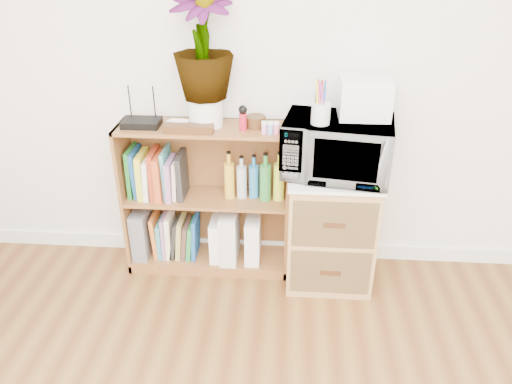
# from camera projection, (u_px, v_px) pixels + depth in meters

# --- Properties ---
(skirting_board) EXTENTS (4.00, 0.02, 0.10)m
(skirting_board) POSITION_uv_depth(u_px,v_px,m) (265.00, 247.00, 3.35)
(skirting_board) COLOR white
(skirting_board) RESTS_ON ground
(bookshelf) EXTENTS (1.00, 0.30, 0.95)m
(bookshelf) POSITION_uv_depth(u_px,v_px,m) (207.00, 200.00, 3.05)
(bookshelf) COLOR brown
(bookshelf) RESTS_ON ground
(wicker_unit) EXTENTS (0.50, 0.45, 0.70)m
(wicker_unit) POSITION_uv_depth(u_px,v_px,m) (330.00, 228.00, 2.99)
(wicker_unit) COLOR #9E7542
(wicker_unit) RESTS_ON ground
(microwave) EXTENTS (0.63, 0.47, 0.32)m
(microwave) POSITION_uv_depth(u_px,v_px,m) (337.00, 147.00, 2.73)
(microwave) COLOR silver
(microwave) RESTS_ON wicker_unit
(pen_cup) EXTENTS (0.10, 0.10, 0.11)m
(pen_cup) POSITION_uv_depth(u_px,v_px,m) (321.00, 114.00, 2.58)
(pen_cup) COLOR silver
(pen_cup) RESTS_ON microwave
(small_appliance) EXTENTS (0.27, 0.22, 0.21)m
(small_appliance) POSITION_uv_depth(u_px,v_px,m) (365.00, 98.00, 2.65)
(small_appliance) COLOR white
(small_appliance) RESTS_ON microwave
(router) EXTENTS (0.21, 0.14, 0.04)m
(router) POSITION_uv_depth(u_px,v_px,m) (142.00, 123.00, 2.82)
(router) COLOR black
(router) RESTS_ON bookshelf
(white_bowl) EXTENTS (0.13, 0.13, 0.03)m
(white_bowl) POSITION_uv_depth(u_px,v_px,m) (177.00, 125.00, 2.80)
(white_bowl) COLOR white
(white_bowl) RESTS_ON bookshelf
(plant_pot) EXTENTS (0.19, 0.19, 0.16)m
(plant_pot) POSITION_uv_depth(u_px,v_px,m) (206.00, 112.00, 2.80)
(plant_pot) COLOR white
(plant_pot) RESTS_ON bookshelf
(potted_plant) EXTENTS (0.33, 0.33, 0.60)m
(potted_plant) POSITION_uv_depth(u_px,v_px,m) (202.00, 43.00, 2.62)
(potted_plant) COLOR #346C2B
(potted_plant) RESTS_ON plant_pot
(trinket_box) EXTENTS (0.28, 0.07, 0.04)m
(trinket_box) POSITION_uv_depth(u_px,v_px,m) (188.00, 129.00, 2.73)
(trinket_box) COLOR #3C2210
(trinket_box) RESTS_ON bookshelf
(kokeshi_doll) EXTENTS (0.04, 0.04, 0.10)m
(kokeshi_doll) POSITION_uv_depth(u_px,v_px,m) (243.00, 122.00, 2.75)
(kokeshi_doll) COLOR #AD1527
(kokeshi_doll) RESTS_ON bookshelf
(wooden_bowl) EXTENTS (0.11, 0.11, 0.07)m
(wooden_bowl) POSITION_uv_depth(u_px,v_px,m) (256.00, 122.00, 2.80)
(wooden_bowl) COLOR #3D2510
(wooden_bowl) RESTS_ON bookshelf
(paint_jars) EXTENTS (0.12, 0.04, 0.06)m
(paint_jars) POSITION_uv_depth(u_px,v_px,m) (270.00, 129.00, 2.70)
(paint_jars) COLOR pink
(paint_jars) RESTS_ON bookshelf
(file_box) EXTENTS (0.10, 0.25, 0.32)m
(file_box) POSITION_uv_depth(u_px,v_px,m) (143.00, 231.00, 3.19)
(file_box) COLOR slate
(file_box) RESTS_ON bookshelf
(magazine_holder_left) EXTENTS (0.09, 0.22, 0.27)m
(magazine_holder_left) POSITION_uv_depth(u_px,v_px,m) (218.00, 238.00, 3.16)
(magazine_holder_left) COLOR white
(magazine_holder_left) RESTS_ON bookshelf
(magazine_holder_mid) EXTENTS (0.10, 0.27, 0.33)m
(magazine_holder_mid) POSITION_uv_depth(u_px,v_px,m) (229.00, 234.00, 3.14)
(magazine_holder_mid) COLOR silver
(magazine_holder_mid) RESTS_ON bookshelf
(magazine_holder_right) EXTENTS (0.09, 0.23, 0.29)m
(magazine_holder_right) POSITION_uv_depth(u_px,v_px,m) (253.00, 238.00, 3.14)
(magazine_holder_right) COLOR white
(magazine_holder_right) RESTS_ON bookshelf
(cookbooks) EXTENTS (0.34, 0.20, 0.30)m
(cookbooks) POSITION_uv_depth(u_px,v_px,m) (157.00, 174.00, 2.99)
(cookbooks) COLOR #1D6C24
(cookbooks) RESTS_ON bookshelf
(liquor_bottles) EXTENTS (0.36, 0.07, 0.30)m
(liquor_bottles) POSITION_uv_depth(u_px,v_px,m) (256.00, 177.00, 2.95)
(liquor_bottles) COLOR gold
(liquor_bottles) RESTS_ON bookshelf
(lower_books) EXTENTS (0.29, 0.19, 0.29)m
(lower_books) POSITION_uv_depth(u_px,v_px,m) (176.00, 236.00, 3.19)
(lower_books) COLOR orange
(lower_books) RESTS_ON bookshelf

